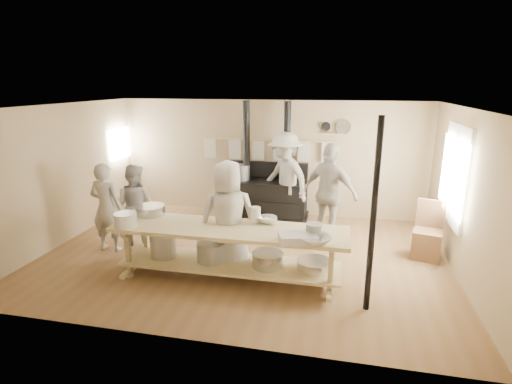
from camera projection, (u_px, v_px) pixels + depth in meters
ground at (244, 255)px, 7.12m from camera, size 7.00×7.00×0.00m
room_shell at (243, 166)px, 6.69m from camera, size 7.00×7.00×7.00m
window_right at (455, 175)px, 6.59m from camera, size 0.09×1.50×1.65m
left_opening at (120, 143)px, 9.28m from camera, size 0.00×0.90×0.90m
stove at (266, 195)px, 8.98m from camera, size 1.90×0.75×2.60m
towel_rail at (269, 147)px, 8.97m from camera, size 3.00×0.04×0.47m
back_wall_shelf at (336, 129)px, 8.59m from camera, size 0.63×0.14×0.32m
prep_table at (229, 248)px, 6.14m from camera, size 3.60×0.90×0.85m
support_post at (373, 218)px, 5.09m from camera, size 0.08×0.08×2.60m
cook_far_left at (106, 207)px, 7.13m from camera, size 0.60×0.39×1.63m
cook_left at (135, 205)px, 7.44m from camera, size 0.78×0.63×1.54m
cook_center at (228, 218)px, 6.27m from camera, size 1.04×0.86×1.83m
cook_right at (330, 193)px, 7.51m from camera, size 1.21×0.94×1.91m
cook_by_window at (285, 179)px, 8.51m from camera, size 1.46×1.37×1.98m
chair at (427, 241)px, 6.96m from camera, size 0.57×0.57×1.00m
bowl_white_a at (145, 211)px, 6.66m from camera, size 0.39×0.39×0.09m
bowl_steel_a at (145, 211)px, 6.66m from camera, size 0.38×0.38×0.09m
bowl_white_b at (315, 239)px, 5.46m from camera, size 0.61×0.61×0.11m
bowl_steel_b at (268, 220)px, 6.24m from camera, size 0.43×0.43×0.09m
roasting_pan at (298, 238)px, 5.50m from camera, size 0.59×0.48×0.11m
mixing_bowl_large at (150, 210)px, 6.62m from camera, size 0.57×0.57×0.15m
bucket_galv at (314, 231)px, 5.61m from camera, size 0.31×0.31×0.22m
deep_bowl_enamel at (126, 220)px, 6.06m from camera, size 0.43×0.43×0.21m
pitcher at (256, 215)px, 6.26m from camera, size 0.16×0.16×0.24m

